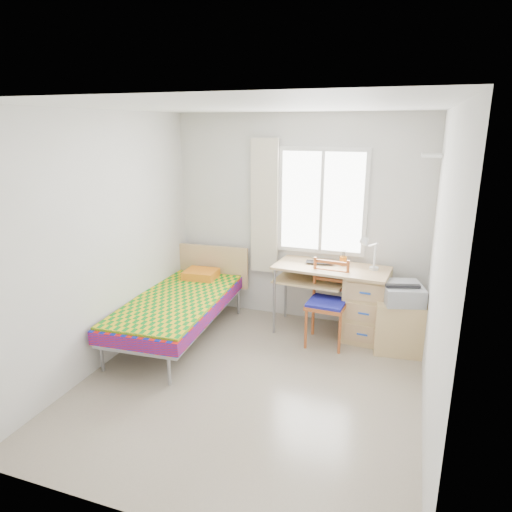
{
  "coord_description": "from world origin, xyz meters",
  "views": [
    {
      "loc": [
        1.36,
        -3.75,
        2.46
      ],
      "look_at": [
        -0.14,
        0.55,
        1.14
      ],
      "focal_mm": 32.0,
      "sensor_mm": 36.0,
      "label": 1
    }
  ],
  "objects_px": {
    "cabinet": "(400,325)",
    "desk": "(360,301)",
    "chair": "(328,298)",
    "bed": "(181,302)",
    "printer": "(402,292)"
  },
  "relations": [
    {
      "from": "cabinet",
      "to": "desk",
      "type": "bearing_deg",
      "value": 151.67
    },
    {
      "from": "desk",
      "to": "cabinet",
      "type": "relative_size",
      "value": 2.34
    },
    {
      "from": "chair",
      "to": "desk",
      "type": "bearing_deg",
      "value": 44.06
    },
    {
      "from": "bed",
      "to": "cabinet",
      "type": "bearing_deg",
      "value": 8.37
    },
    {
      "from": "printer",
      "to": "chair",
      "type": "bearing_deg",
      "value": 168.44
    },
    {
      "from": "bed",
      "to": "chair",
      "type": "height_order",
      "value": "chair"
    },
    {
      "from": "desk",
      "to": "chair",
      "type": "xyz_separation_m",
      "value": [
        -0.33,
        -0.28,
        0.1
      ]
    },
    {
      "from": "cabinet",
      "to": "printer",
      "type": "xyz_separation_m",
      "value": [
        -0.0,
        -0.03,
        0.4
      ]
    },
    {
      "from": "printer",
      "to": "desk",
      "type": "bearing_deg",
      "value": 138.47
    },
    {
      "from": "desk",
      "to": "chair",
      "type": "height_order",
      "value": "chair"
    },
    {
      "from": "bed",
      "to": "cabinet",
      "type": "relative_size",
      "value": 3.59
    },
    {
      "from": "bed",
      "to": "desk",
      "type": "distance_m",
      "value": 2.12
    },
    {
      "from": "desk",
      "to": "chair",
      "type": "bearing_deg",
      "value": -135.33
    },
    {
      "from": "bed",
      "to": "cabinet",
      "type": "height_order",
      "value": "bed"
    },
    {
      "from": "cabinet",
      "to": "bed",
      "type": "bearing_deg",
      "value": -173.76
    }
  ]
}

